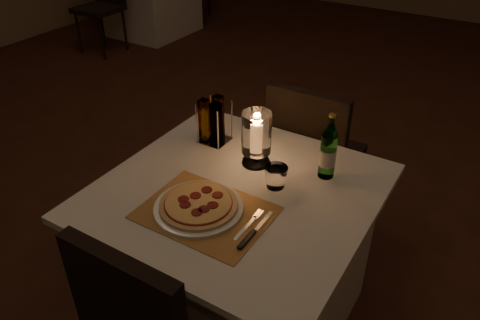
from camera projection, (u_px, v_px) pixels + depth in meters
The scene contains 13 objects.
floor at pixel (254, 237), 2.65m from camera, with size 8.00×10.00×0.02m, color #452216.
main_table at pixel (238, 259), 1.97m from camera, with size 1.00×1.00×0.74m.
chair_far at pixel (311, 148), 2.39m from camera, with size 0.42×0.42×0.90m.
placemat at pixel (206, 213), 1.65m from camera, with size 0.45×0.34×0.00m, color #BC8341.
plate at pixel (199, 208), 1.66m from camera, with size 0.32×0.32×0.01m, color white.
pizza at pixel (198, 204), 1.65m from camera, with size 0.28×0.28×0.02m.
fork at pixel (251, 222), 1.60m from camera, with size 0.02×0.18×0.00m.
knife at pixel (250, 236), 1.54m from camera, with size 0.02×0.22×0.01m.
tumbler at pixel (276, 177), 1.76m from camera, with size 0.09×0.09×0.09m, color white, non-canonical shape.
water_bottle at pixel (328, 152), 1.79m from camera, with size 0.07×0.07×0.27m.
hurricane_candle at pixel (257, 135), 1.85m from camera, with size 0.12×0.12×0.23m.
cruet_caddy at pixel (213, 122), 2.01m from camera, with size 0.12×0.12×0.21m.
neighbor_table_left at pixel (150, 1), 5.52m from camera, with size 1.00×1.00×0.74m.
Camera 1 is at (0.97, -1.73, 1.80)m, focal length 35.00 mm.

